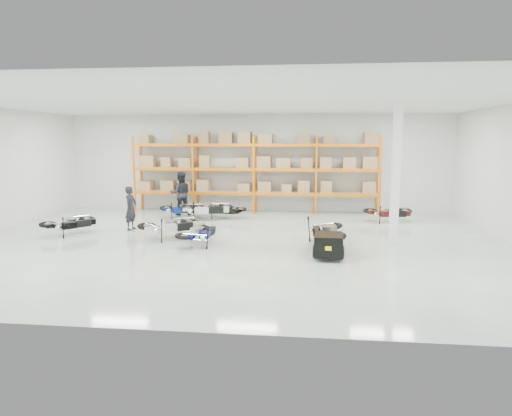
# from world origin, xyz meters

# --- Properties ---
(room) EXTENTS (18.00, 18.00, 18.00)m
(room) POSITION_xyz_m (0.00, 0.00, 2.25)
(room) COLOR #B6CAB9
(room) RESTS_ON ground
(pallet_rack) EXTENTS (11.28, 0.98, 3.62)m
(pallet_rack) POSITION_xyz_m (-0.00, 6.45, 2.26)
(pallet_rack) COLOR orange
(pallet_rack) RESTS_ON ground
(structural_column) EXTENTS (0.25, 0.25, 4.50)m
(structural_column) POSITION_xyz_m (5.20, 0.50, 2.25)
(structural_column) COLOR white
(structural_column) RESTS_ON ground
(moto_blue_centre) EXTENTS (1.09, 1.79, 1.09)m
(moto_blue_centre) POSITION_xyz_m (-0.99, -0.45, 0.51)
(moto_blue_centre) COLOR #080B52
(moto_blue_centre) RESTS_ON ground
(moto_silver_left) EXTENTS (2.02, 1.86, 1.20)m
(moto_silver_left) POSITION_xyz_m (-2.19, 0.43, 0.56)
(moto_silver_left) COLOR silver
(moto_silver_left) RESTS_ON ground
(moto_black_far_left) EXTENTS (1.72, 1.88, 1.11)m
(moto_black_far_left) POSITION_xyz_m (-5.92, 0.67, 0.52)
(moto_black_far_left) COLOR black
(moto_black_far_left) RESTS_ON ground
(moto_touring_right) EXTENTS (0.97, 1.95, 1.26)m
(moto_touring_right) POSITION_xyz_m (3.02, -0.10, 0.60)
(moto_touring_right) COLOR black
(moto_touring_right) RESTS_ON ground
(trailer) EXTENTS (0.88, 1.67, 0.70)m
(trailer) POSITION_xyz_m (3.02, -1.70, 0.41)
(trailer) COLOR black
(trailer) RESTS_ON ground
(moto_back_a) EXTENTS (1.85, 1.25, 1.09)m
(moto_back_a) POSITION_xyz_m (-2.89, 4.48, 0.52)
(moto_back_a) COLOR navy
(moto_back_a) RESTS_ON ground
(moto_back_b) EXTENTS (2.11, 1.39, 1.25)m
(moto_back_b) POSITION_xyz_m (-1.79, 4.21, 0.59)
(moto_back_b) COLOR silver
(moto_back_b) RESTS_ON ground
(moto_back_c) EXTENTS (1.71, 1.18, 1.01)m
(moto_back_c) POSITION_xyz_m (-1.08, 4.66, 0.47)
(moto_back_c) COLOR black
(moto_back_c) RESTS_ON ground
(moto_back_d) EXTENTS (1.77, 0.99, 1.10)m
(moto_back_d) POSITION_xyz_m (5.75, 4.46, 0.52)
(moto_back_d) COLOR #450D0F
(moto_back_d) RESTS_ON ground
(person_left) EXTENTS (0.47, 0.65, 1.63)m
(person_left) POSITION_xyz_m (-4.12, 1.78, 0.82)
(person_left) COLOR black
(person_left) RESTS_ON ground
(person_back) EXTENTS (1.11, 0.97, 1.93)m
(person_back) POSITION_xyz_m (-3.19, 5.25, 0.97)
(person_back) COLOR black
(person_back) RESTS_ON ground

